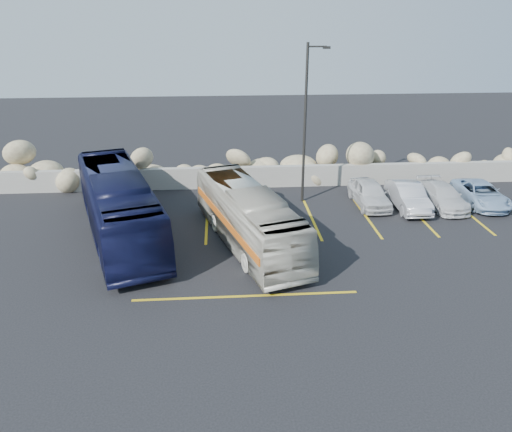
{
  "coord_description": "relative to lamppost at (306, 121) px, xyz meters",
  "views": [
    {
      "loc": [
        -1.74,
        -15.04,
        9.41
      ],
      "look_at": [
        -0.36,
        4.0,
        1.5
      ],
      "focal_mm": 35.0,
      "sensor_mm": 36.0,
      "label": 1
    }
  ],
  "objects": [
    {
      "name": "ground",
      "position": [
        -2.56,
        -9.5,
        -4.3
      ],
      "size": [
        90.0,
        90.0,
        0.0
      ],
      "primitive_type": "plane",
      "color": "black",
      "rests_on": "ground"
    },
    {
      "name": "seawall",
      "position": [
        -2.56,
        2.5,
        -3.7
      ],
      "size": [
        60.0,
        0.4,
        1.2
      ],
      "primitive_type": "cube",
      "color": "gray",
      "rests_on": "ground"
    },
    {
      "name": "riprap_pile",
      "position": [
        -2.56,
        3.7,
        -3.0
      ],
      "size": [
        54.0,
        2.8,
        2.6
      ],
      "primitive_type": null,
      "color": "#9C8866",
      "rests_on": "ground"
    },
    {
      "name": "parking_lines",
      "position": [
        2.09,
        -3.93,
        -4.29
      ],
      "size": [
        18.16,
        9.36,
        0.01
      ],
      "color": "gold",
      "rests_on": "ground"
    },
    {
      "name": "lamppost",
      "position": [
        0.0,
        0.0,
        0.0
      ],
      "size": [
        1.14,
        0.18,
        8.0
      ],
      "color": "#2A2825",
      "rests_on": "ground"
    },
    {
      "name": "vintage_bus",
      "position": [
        -3.21,
        -4.97,
        -3.04
      ],
      "size": [
        4.64,
        9.25,
        2.51
      ],
      "primitive_type": "imported",
      "rotation": [
        0.0,
        0.0,
        0.29
      ],
      "color": "beige",
      "rests_on": "ground"
    },
    {
      "name": "tour_coach",
      "position": [
        -8.85,
        -3.74,
        -2.83
      ],
      "size": [
        5.64,
        10.77,
        2.93
      ],
      "primitive_type": "imported",
      "rotation": [
        0.0,
        0.0,
        0.32
      ],
      "color": "black",
      "rests_on": "ground"
    },
    {
      "name": "car_a",
      "position": [
        3.31,
        -0.81,
        -3.65
      ],
      "size": [
        1.63,
        3.81,
        1.28
      ],
      "primitive_type": "imported",
      "rotation": [
        0.0,
        0.0,
        0.03
      ],
      "color": "silver",
      "rests_on": "ground"
    },
    {
      "name": "car_b",
      "position": [
        5.14,
        -1.38,
        -3.66
      ],
      "size": [
        1.42,
        3.9,
        1.28
      ],
      "primitive_type": "imported",
      "rotation": [
        0.0,
        0.0,
        -0.02
      ],
      "color": "#BABBC0",
      "rests_on": "ground"
    },
    {
      "name": "car_c",
      "position": [
        7.0,
        -1.28,
        -3.73
      ],
      "size": [
        1.73,
        3.93,
        1.12
      ],
      "primitive_type": "imported",
      "rotation": [
        0.0,
        0.0,
        0.04
      ],
      "color": "silver",
      "rests_on": "ground"
    },
    {
      "name": "car_d",
      "position": [
        9.13,
        -1.11,
        -3.73
      ],
      "size": [
        2.02,
        4.13,
        1.13
      ],
      "primitive_type": "imported",
      "rotation": [
        0.0,
        0.0,
        -0.04
      ],
      "color": "#90AECD",
      "rests_on": "ground"
    }
  ]
}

